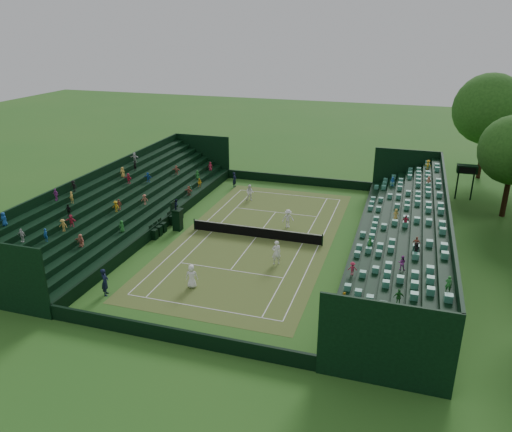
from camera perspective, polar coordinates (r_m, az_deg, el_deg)
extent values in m
plane|color=#2B6720|center=(43.21, 0.00, -2.47)|extent=(160.00, 160.00, 0.00)
cube|color=#396C24|center=(43.21, 0.00, -2.46)|extent=(12.97, 26.77, 0.01)
cube|color=black|center=(57.44, 4.77, 4.12)|extent=(17.17, 0.20, 1.00)
cube|color=black|center=(30.08, -9.37, -13.31)|extent=(17.17, 0.20, 1.00)
cube|color=black|center=(41.48, 11.27, -3.21)|extent=(0.20, 31.77, 1.00)
cube|color=black|center=(46.08, -10.12, -0.58)|extent=(0.20, 31.77, 1.00)
cube|color=black|center=(41.44, 11.96, -3.29)|extent=(0.80, 32.00, 1.00)
cube|color=black|center=(41.31, 13.08, -3.13)|extent=(0.80, 32.00, 1.45)
cube|color=black|center=(41.18, 14.21, -2.97)|extent=(0.80, 32.00, 1.90)
cube|color=black|center=(41.08, 15.35, -2.81)|extent=(0.80, 32.00, 2.35)
cube|color=black|center=(40.99, 16.49, -2.65)|extent=(0.80, 32.00, 2.80)
cube|color=black|center=(40.91, 17.64, -2.48)|extent=(0.80, 32.00, 3.25)
cube|color=black|center=(40.86, 18.79, -2.31)|extent=(0.80, 32.00, 3.70)
cube|color=black|center=(40.82, 19.95, -2.14)|extent=(0.80, 32.00, 4.15)
cube|color=black|center=(40.71, 20.71, -1.73)|extent=(0.20, 32.00, 4.90)
cube|color=black|center=(46.30, -10.67, -0.51)|extent=(0.80, 32.00, 1.00)
cube|color=black|center=(46.58, -11.56, -0.14)|extent=(0.80, 32.00, 1.45)
cube|color=black|center=(46.88, -12.44, 0.22)|extent=(0.80, 32.00, 1.90)
cube|color=black|center=(47.19, -13.31, 0.58)|extent=(0.80, 32.00, 2.35)
cube|color=black|center=(47.51, -14.16, 0.93)|extent=(0.80, 32.00, 2.80)
cube|color=black|center=(47.85, -15.01, 1.28)|extent=(0.80, 32.00, 3.25)
cube|color=black|center=(48.19, -15.84, 1.63)|extent=(0.80, 32.00, 3.70)
cube|color=black|center=(48.55, -16.66, 1.97)|extent=(0.80, 32.00, 4.15)
cube|color=black|center=(48.71, -17.20, 2.43)|extent=(0.20, 32.00, 4.90)
cylinder|color=black|center=(44.94, -7.06, -0.94)|extent=(0.10, 0.10, 1.06)
cylinder|color=black|center=(41.78, 7.60, -2.75)|extent=(0.10, 0.10, 1.06)
cube|color=black|center=(43.03, 0.00, -1.91)|extent=(11.57, 0.02, 0.86)
cube|color=white|center=(42.84, 0.00, -1.33)|extent=(11.57, 0.04, 0.07)
cylinder|color=black|center=(56.26, 21.97, 3.30)|extent=(0.16, 0.16, 3.00)
cylinder|color=black|center=(56.42, 23.48, 3.13)|extent=(0.16, 0.16, 3.00)
cube|color=black|center=(55.85, 22.99, 4.97)|extent=(2.00, 1.00, 0.80)
cylinder|color=black|center=(52.89, 26.58, 1.76)|extent=(0.50, 0.50, 3.50)
cylinder|color=black|center=(64.79, 24.30, 5.85)|extent=(0.50, 0.50, 4.40)
sphere|color=#1C4614|center=(63.64, 25.12, 11.02)|extent=(8.05, 8.05, 8.05)
cube|color=black|center=(44.96, -8.95, -0.47)|extent=(0.73, 0.73, 1.87)
cube|color=black|center=(44.61, -9.03, 0.70)|extent=(0.93, 0.93, 0.10)
cube|color=black|center=(44.64, -9.47, 1.19)|extent=(0.08, 0.93, 0.73)
imported|color=black|center=(44.43, -9.07, 1.35)|extent=(0.43, 0.52, 0.96)
cube|color=black|center=(43.64, -11.56, -2.06)|extent=(0.55, 0.55, 0.87)
cube|color=black|center=(43.56, -11.93, -1.35)|extent=(0.07, 0.55, 0.55)
cube|color=black|center=(44.28, -11.07, -1.67)|extent=(0.55, 0.55, 0.87)
cube|color=black|center=(44.20, -11.44, -0.97)|extent=(0.07, 0.55, 0.55)
cube|color=black|center=(44.93, -10.60, -1.29)|extent=(0.55, 0.55, 0.87)
cube|color=black|center=(44.84, -10.95, -0.60)|extent=(0.07, 0.55, 0.55)
cube|color=black|center=(46.40, -9.58, -0.47)|extent=(0.55, 0.55, 0.87)
cube|color=black|center=(46.32, -9.92, 0.19)|extent=(0.07, 0.55, 0.55)
cube|color=black|center=(47.06, -9.15, -0.13)|extent=(0.55, 0.55, 0.87)
cube|color=black|center=(46.98, -9.49, 0.53)|extent=(0.07, 0.55, 0.55)
cube|color=black|center=(47.72, -8.73, 0.21)|extent=(0.55, 0.55, 0.87)
cube|color=black|center=(47.64, -9.06, 0.86)|extent=(0.07, 0.55, 0.55)
imported|color=white|center=(35.34, -7.36, -6.84)|extent=(0.97, 0.78, 1.73)
imported|color=white|center=(38.23, 2.33, -4.19)|extent=(0.85, 0.76, 1.96)
imported|color=white|center=(51.83, -0.70, 2.68)|extent=(0.90, 0.74, 1.71)
imported|color=white|center=(45.11, 3.68, -0.29)|extent=(1.27, 1.12, 1.71)
imported|color=black|center=(56.22, -2.47, 4.17)|extent=(0.46, 0.65, 1.71)
imported|color=black|center=(35.61, -16.88, -7.22)|extent=(0.72, 0.84, 1.96)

